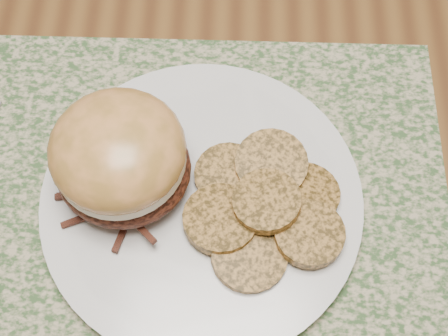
{
  "coord_description": "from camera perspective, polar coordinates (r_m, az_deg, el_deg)",
  "views": [
    {
      "loc": [
        -0.07,
        -0.48,
        1.26
      ],
      "look_at": [
        -0.08,
        -0.25,
        0.79
      ],
      "focal_mm": 50.0,
      "sensor_mm": 36.0,
      "label": 1
    }
  ],
  "objects": [
    {
      "name": "roasted_potatoes",
      "position": [
        0.52,
        3.6,
        -3.45
      ],
      "size": [
        0.16,
        0.16,
        0.03
      ],
      "color": "#9E6C2E",
      "rests_on": "dinner_plate"
    },
    {
      "name": "pork_sandwich",
      "position": [
        0.51,
        -9.49,
        0.94
      ],
      "size": [
        0.13,
        0.13,
        0.09
      ],
      "rotation": [
        0.0,
        0.0,
        -0.18
      ],
      "color": "black",
      "rests_on": "dinner_plate"
    },
    {
      "name": "dining_table",
      "position": [
        0.76,
        6.79,
        12.93
      ],
      "size": [
        1.5,
        0.9,
        0.75
      ],
      "color": "brown",
      "rests_on": "ground"
    },
    {
      "name": "ground",
      "position": [
        1.35,
        3.74,
        -5.15
      ],
      "size": [
        3.5,
        3.5,
        0.0
      ],
      "primitive_type": "plane",
      "color": "#4E2B1B",
      "rests_on": "ground"
    },
    {
      "name": "placemat",
      "position": [
        0.55,
        -2.79,
        -2.19
      ],
      "size": [
        0.45,
        0.33,
        0.0
      ],
      "primitive_type": "cube",
      "color": "#33522A",
      "rests_on": "dining_table"
    },
    {
      "name": "dinner_plate",
      "position": [
        0.54,
        -2.04,
        -3.06
      ],
      "size": [
        0.26,
        0.26,
        0.02
      ],
      "primitive_type": "cylinder",
      "color": "silver",
      "rests_on": "placemat"
    }
  ]
}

